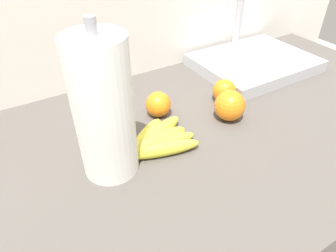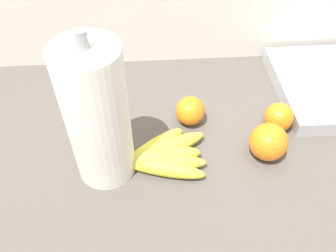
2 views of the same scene
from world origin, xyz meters
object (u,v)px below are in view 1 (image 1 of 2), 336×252
object	(u,v)px
orange_right	(230,106)
sink_basin	(253,62)
paper_towel_roll	(104,111)
banana_bunch	(154,143)
orange_center	(158,104)
orange_back_left	(224,91)

from	to	relation	value
orange_right	sink_basin	xyz separation A→B (m)	(0.27, 0.19, -0.02)
orange_right	paper_towel_roll	xyz separation A→B (m)	(-0.33, -0.01, 0.11)
banana_bunch	orange_center	distance (m)	0.14
orange_center	sink_basin	bearing A→B (deg)	10.94
banana_bunch	orange_back_left	world-z (taller)	orange_back_left
orange_back_left	orange_right	bearing A→B (deg)	-120.91
orange_right	paper_towel_roll	bearing A→B (deg)	-178.08
orange_right	orange_center	world-z (taller)	orange_right
orange_right	orange_center	size ratio (longest dim) A/B	1.19
orange_right	banana_bunch	bearing A→B (deg)	-178.09
orange_right	orange_back_left	distance (m)	0.09
banana_bunch	orange_right	distance (m)	0.23
orange_right	orange_center	xyz separation A→B (m)	(-0.15, 0.11, -0.01)
banana_bunch	orange_right	xyz separation A→B (m)	(0.23, 0.01, 0.02)
orange_center	sink_basin	distance (m)	0.42
banana_bunch	sink_basin	distance (m)	0.53
paper_towel_roll	orange_center	bearing A→B (deg)	33.16
sink_basin	orange_back_left	bearing A→B (deg)	-152.95
paper_towel_roll	banana_bunch	bearing A→B (deg)	1.94
orange_right	paper_towel_roll	distance (m)	0.35
sink_basin	orange_center	bearing A→B (deg)	-169.06
orange_right	orange_back_left	size ratio (longest dim) A/B	1.21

